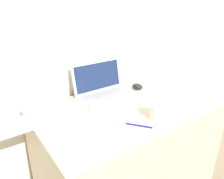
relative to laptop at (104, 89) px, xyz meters
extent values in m
cube|color=silver|center=(0.04, 0.17, 0.48)|extent=(7.00, 0.04, 2.50)
cube|color=beige|center=(0.04, -0.22, -0.41)|extent=(1.15, 0.69, 0.72)
cube|color=silver|center=(0.00, -0.05, -0.04)|extent=(0.38, 0.21, 0.02)
cube|color=gray|center=(0.00, -0.03, -0.03)|extent=(0.34, 0.12, 0.00)
cube|color=silver|center=(0.00, 0.08, 0.07)|extent=(0.38, 0.05, 0.20)
cube|color=#19284C|center=(0.00, 0.07, 0.07)|extent=(0.35, 0.04, 0.18)
cylinder|color=silver|center=(0.08, -0.43, -0.01)|extent=(0.10, 0.10, 0.09)
cylinder|color=black|center=(0.08, -0.43, 0.03)|extent=(0.08, 0.08, 0.01)
cylinder|color=white|center=(0.10, -0.43, 0.08)|extent=(0.02, 0.04, 0.19)
ellipsoid|color=#B2B2B7|center=(0.27, -0.05, -0.05)|extent=(0.07, 0.09, 0.01)
ellipsoid|color=black|center=(0.27, -0.05, -0.03)|extent=(0.07, 0.09, 0.04)
cube|color=silver|center=(-0.47, -0.07, -0.04)|extent=(0.44, 0.15, 0.02)
cylinder|color=#191999|center=(-0.06, -0.43, -0.05)|extent=(0.10, 0.12, 0.01)
camera|label=1|loc=(-0.75, -1.17, 0.59)|focal=35.00mm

